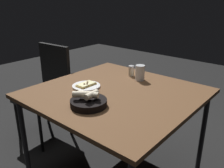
{
  "coord_description": "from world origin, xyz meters",
  "views": [
    {
      "loc": [
        -1.28,
        -1.06,
        1.43
      ],
      "look_at": [
        0.01,
        0.04,
        0.79
      ],
      "focal_mm": 38.28,
      "sensor_mm": 36.0,
      "label": 1
    }
  ],
  "objects": [
    {
      "name": "bread_basket",
      "position": [
        -0.31,
        -0.02,
        0.78
      ],
      "size": [
        0.24,
        0.24,
        0.1
      ],
      "color": "black",
      "rests_on": "dining_table"
    },
    {
      "name": "beer_glass",
      "position": [
        0.33,
        0.01,
        0.81
      ],
      "size": [
        0.08,
        0.08,
        0.13
      ],
      "color": "silver",
      "rests_on": "dining_table"
    },
    {
      "name": "dining_table",
      "position": [
        0.0,
        0.0,
        0.69
      ],
      "size": [
        1.13,
        1.16,
        0.75
      ],
      "color": "brown",
      "rests_on": "ground"
    },
    {
      "name": "chair_near",
      "position": [
        0.03,
        0.93,
        0.54
      ],
      "size": [
        0.47,
        0.47,
        0.96
      ],
      "color": "#2D2D2D",
      "rests_on": "ground"
    },
    {
      "name": "pepper_shaker",
      "position": [
        0.37,
        0.13,
        0.79
      ],
      "size": [
        0.05,
        0.05,
        0.09
      ],
      "color": "#BFB299",
      "rests_on": "dining_table"
    },
    {
      "name": "pizza_plate",
      "position": [
        -0.08,
        0.24,
        0.76
      ],
      "size": [
        0.22,
        0.22,
        0.04
      ],
      "color": "white",
      "rests_on": "dining_table"
    }
  ]
}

